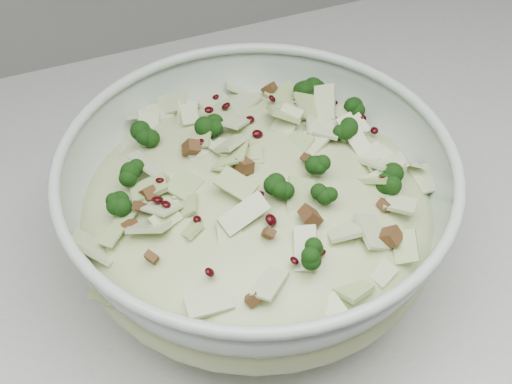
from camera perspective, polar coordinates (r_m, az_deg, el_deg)
counter at (r=1.13m, az=8.10°, el=-13.15°), size 3.60×0.60×0.90m
mixing_bowl at (r=0.60m, az=0.06°, el=-1.65°), size 0.37×0.37×0.13m
salad at (r=0.59m, az=0.07°, el=-0.26°), size 0.32×0.32×0.13m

